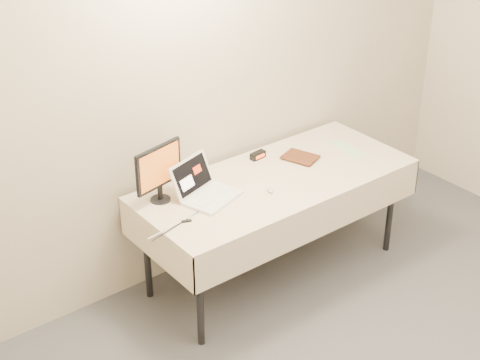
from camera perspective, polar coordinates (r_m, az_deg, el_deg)
back_wall at (r=4.81m, az=-0.57°, el=8.63°), size 4.00×0.10×2.70m
table at (r=4.78m, az=2.78°, el=-0.50°), size 1.86×0.81×0.74m
laptop at (r=4.51m, az=-2.82°, el=-0.67°), size 0.42×0.41×0.22m
monitor at (r=4.42m, az=-6.33°, el=0.84°), size 0.35×0.15×0.37m
book at (r=4.88m, az=4.28°, el=2.44°), size 0.17×0.08×0.23m
alarm_clock at (r=4.98m, az=1.39°, el=1.93°), size 0.12×0.06×0.05m
clicker at (r=4.59m, az=2.33°, el=-0.76°), size 0.06×0.09×0.02m
paper_form at (r=5.17m, az=8.36°, el=2.43°), size 0.12×0.28×0.00m
usb_dongle at (r=4.29m, az=-4.17°, el=-3.20°), size 0.06×0.04×0.01m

